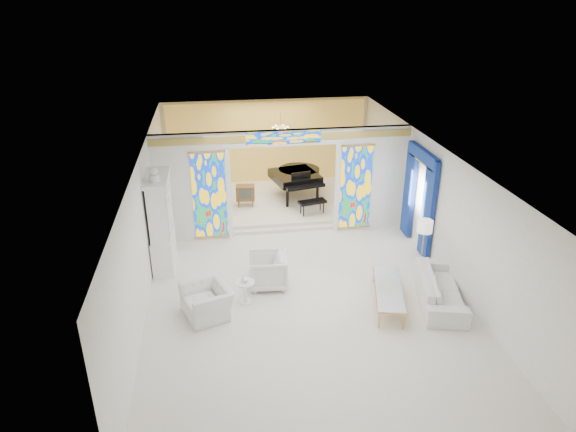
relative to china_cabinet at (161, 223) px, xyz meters
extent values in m
plane|color=silver|center=(3.22, -0.60, -1.17)|extent=(12.00, 12.00, 0.00)
cube|color=white|center=(3.22, -0.60, 1.83)|extent=(7.00, 12.00, 0.02)
cube|color=white|center=(3.22, 5.40, 0.33)|extent=(7.00, 0.02, 3.00)
cube|color=white|center=(3.22, -6.60, 0.33)|extent=(7.00, 0.02, 3.00)
cube|color=white|center=(-0.28, -0.60, 0.33)|extent=(0.02, 12.00, 3.00)
cube|color=white|center=(6.72, -0.60, 0.33)|extent=(0.02, 12.00, 3.00)
cube|color=white|center=(0.72, 1.40, 0.33)|extent=(2.00, 0.18, 3.00)
cube|color=white|center=(5.72, 1.40, 0.33)|extent=(2.00, 0.18, 3.00)
cube|color=white|center=(3.22, 1.40, 1.63)|extent=(3.00, 0.18, 0.40)
cube|color=white|center=(1.72, 1.30, 0.13)|extent=(0.12, 0.06, 2.60)
cube|color=white|center=(4.72, 1.30, 0.13)|extent=(0.12, 0.06, 2.60)
cube|color=white|center=(3.22, 1.30, 1.48)|extent=(3.24, 0.06, 0.12)
cube|color=gold|center=(3.22, 1.30, 1.65)|extent=(7.00, 0.05, 0.18)
cube|color=gold|center=(1.19, 1.29, 0.13)|extent=(0.90, 0.04, 2.40)
cube|color=gold|center=(5.25, 1.29, 0.13)|extent=(0.90, 0.04, 2.40)
cube|color=gold|center=(3.22, 1.29, 1.65)|extent=(2.00, 0.04, 0.34)
cube|color=silver|center=(3.22, 3.50, -1.08)|extent=(6.80, 3.80, 0.18)
cube|color=gold|center=(3.22, 5.28, 0.33)|extent=(6.70, 0.10, 2.90)
cylinder|color=#C68F45|center=(3.42, 3.40, 1.38)|extent=(0.48, 0.48, 0.30)
cube|color=navy|center=(6.62, -0.55, 0.18)|extent=(0.12, 0.55, 2.60)
cube|color=navy|center=(6.62, 0.75, 0.18)|extent=(0.12, 0.55, 2.60)
cube|color=navy|center=(6.62, 0.10, 1.38)|extent=(0.14, 1.70, 0.30)
cube|color=#E1C24F|center=(6.62, 0.10, 1.21)|extent=(0.12, 1.50, 0.06)
cube|color=white|center=(0.00, 0.00, -0.72)|extent=(0.50, 1.40, 0.90)
cube|color=white|center=(0.00, 0.00, 0.43)|extent=(0.44, 1.30, 1.40)
cube|color=white|center=(0.23, 0.00, 0.43)|extent=(0.01, 1.20, 1.30)
cube|color=white|center=(0.00, 0.00, 1.17)|extent=(0.56, 1.46, 0.08)
cylinder|color=white|center=(0.00, -0.35, 1.29)|extent=(0.22, 0.22, 0.16)
sphere|color=white|center=(0.00, -0.35, 1.45)|extent=(0.20, 0.20, 0.20)
imported|color=white|center=(1.04, -2.34, -0.83)|extent=(1.22, 1.29, 0.68)
imported|color=silver|center=(2.45, -1.36, -0.77)|extent=(0.94, 0.91, 0.80)
imported|color=white|center=(6.17, -2.57, -0.84)|extent=(1.39, 2.39, 0.66)
cylinder|color=white|center=(1.88, -1.99, -0.66)|extent=(0.43, 0.43, 0.03)
cylinder|color=white|center=(1.88, -1.99, -0.91)|extent=(0.07, 0.07, 0.50)
cylinder|color=white|center=(1.88, -1.99, -1.16)|extent=(0.29, 0.29, 0.03)
imported|color=white|center=(1.88, -1.99, -0.55)|extent=(0.19, 0.19, 0.19)
cube|color=white|center=(4.99, -2.53, -0.76)|extent=(1.01, 1.99, 0.04)
cube|color=#C68F45|center=(4.99, -2.53, -0.78)|extent=(1.05, 2.02, 0.03)
cube|color=#C68F45|center=(4.53, -3.35, -0.97)|extent=(0.05, 0.05, 0.39)
cube|color=#C68F45|center=(5.01, -3.47, -0.97)|extent=(0.05, 0.05, 0.39)
cube|color=#C68F45|center=(4.97, -1.59, -0.97)|extent=(0.05, 0.05, 0.39)
cube|color=#C68F45|center=(5.45, -1.71, -0.97)|extent=(0.05, 0.05, 0.39)
cylinder|color=#C68F45|center=(6.16, -1.45, -1.16)|extent=(0.32, 0.32, 0.03)
cylinder|color=#C68F45|center=(6.16, -1.45, -0.50)|extent=(0.03, 0.03, 1.34)
cylinder|color=white|center=(6.16, -1.45, 0.15)|extent=(0.45, 0.45, 0.29)
cube|color=black|center=(3.90, 3.57, -0.28)|extent=(1.63, 1.70, 0.26)
cylinder|color=black|center=(4.10, 3.95, -0.28)|extent=(1.60, 1.60, 0.26)
cube|color=black|center=(4.08, 2.76, -0.32)|extent=(1.28, 0.55, 0.09)
cube|color=white|center=(4.10, 2.69, -0.30)|extent=(1.15, 0.35, 0.03)
cube|color=black|center=(4.01, 3.07, -0.08)|extent=(0.64, 0.17, 0.23)
cube|color=black|center=(4.20, 2.21, -0.62)|extent=(0.89, 0.50, 0.07)
cylinder|color=black|center=(3.54, 2.83, -0.70)|extent=(0.11, 0.11, 0.57)
cylinder|color=black|center=(4.54, 3.05, -0.70)|extent=(0.11, 0.11, 0.57)
cylinder|color=black|center=(3.86, 4.13, -0.70)|extent=(0.11, 0.11, 0.57)
cube|color=brown|center=(2.27, 3.12, -0.56)|extent=(0.61, 0.44, 0.46)
cube|color=#333735|center=(2.25, 2.93, -0.53)|extent=(0.37, 0.06, 0.29)
cone|color=brown|center=(2.04, 3.01, -0.89)|extent=(0.04, 0.04, 0.20)
cone|color=brown|center=(2.47, 2.96, -0.89)|extent=(0.04, 0.04, 0.20)
cone|color=brown|center=(2.07, 3.28, -0.89)|extent=(0.04, 0.04, 0.20)
cone|color=brown|center=(2.50, 3.23, -0.89)|extent=(0.04, 0.04, 0.20)
camera|label=1|loc=(1.36, -11.69, 5.30)|focal=32.00mm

